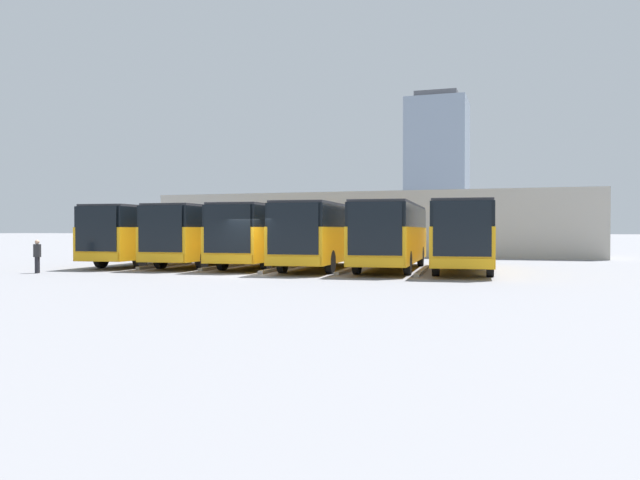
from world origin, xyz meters
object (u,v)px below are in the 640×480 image
object	(u,v)px
bus_1	(392,233)
pedestrian	(37,255)
bus_2	(324,233)
bus_5	(154,233)
bus_0	(464,233)
bus_4	(210,233)
bus_3	(267,233)

from	to	relation	value
bus_1	pedestrian	distance (m)	16.92
bus_1	bus_2	xyz separation A→B (m)	(3.52, 0.23, 0.00)
bus_5	bus_0	bearing A→B (deg)	174.29
bus_0	bus_2	distance (m)	7.05
bus_4	pedestrian	xyz separation A→B (m)	(4.55, 8.14, -1.00)
bus_0	bus_1	bearing A→B (deg)	-3.31
bus_2	bus_3	world-z (taller)	same
bus_0	bus_4	world-z (taller)	same
pedestrian	bus_1	bearing A→B (deg)	-90.32
bus_3	pedestrian	distance (m)	11.50
bus_1	bus_4	size ratio (longest dim) A/B	1.00
bus_2	bus_4	distance (m)	7.10
bus_1	bus_2	distance (m)	3.53
bus_2	pedestrian	distance (m)	13.74
bus_0	bus_2	bearing A→B (deg)	-2.02
bus_1	bus_3	size ratio (longest dim) A/B	1.00
bus_1	pedestrian	size ratio (longest dim) A/B	7.54
bus_0	bus_1	xyz separation A→B (m)	(3.52, 0.07, 0.00)
bus_5	bus_2	bearing A→B (deg)	171.84
bus_2	bus_4	xyz separation A→B (m)	(7.05, -0.84, 0.00)
bus_5	pedestrian	distance (m)	8.11
bus_4	pedestrian	world-z (taller)	bus_4
bus_4	bus_0	bearing A→B (deg)	173.35
bus_3	pedestrian	size ratio (longest dim) A/B	7.54
bus_4	pedestrian	distance (m)	9.38
bus_2	bus_5	distance (m)	10.59
bus_0	bus_1	world-z (taller)	same
bus_3	pedestrian	bearing A→B (deg)	40.74
bus_0	bus_3	size ratio (longest dim) A/B	1.00
bus_0	bus_4	distance (m)	14.10
bus_1	pedestrian	xyz separation A→B (m)	(15.12, 7.54, -1.00)
bus_3	bus_2	bearing A→B (deg)	162.29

